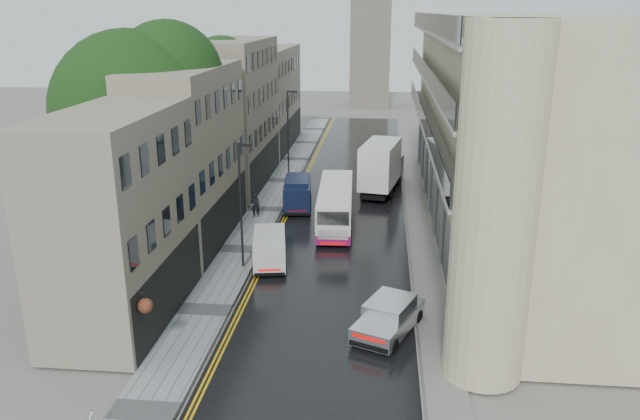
% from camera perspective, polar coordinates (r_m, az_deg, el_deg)
% --- Properties ---
extents(road, '(9.00, 85.00, 0.02)m').
position_cam_1_polar(road, '(46.36, 2.19, -0.24)').
color(road, black).
rests_on(road, ground).
extents(left_sidewalk, '(2.70, 85.00, 0.12)m').
position_cam_1_polar(left_sidewalk, '(47.04, -4.93, 0.04)').
color(left_sidewalk, gray).
rests_on(left_sidewalk, ground).
extents(right_sidewalk, '(1.80, 85.00, 0.12)m').
position_cam_1_polar(right_sidewalk, '(46.35, 8.87, -0.38)').
color(right_sidewalk, slate).
rests_on(right_sidewalk, ground).
extents(old_shop_row, '(4.50, 56.00, 12.00)m').
position_cam_1_polar(old_shop_row, '(48.77, -8.78, 7.73)').
color(old_shop_row, gray).
rests_on(old_shop_row, ground).
extents(modern_block, '(8.00, 40.00, 14.00)m').
position_cam_1_polar(modern_block, '(43.80, 15.86, 7.46)').
color(modern_block, beige).
rests_on(modern_block, ground).
extents(tree_near, '(10.56, 10.56, 13.89)m').
position_cam_1_polar(tree_near, '(40.20, -16.60, 6.44)').
color(tree_near, black).
rests_on(tree_near, ground).
extents(tree_far, '(9.24, 9.24, 12.46)m').
position_cam_1_polar(tree_far, '(52.31, -10.94, 8.55)').
color(tree_far, black).
rests_on(tree_far, ground).
extents(cream_bus, '(2.66, 9.91, 2.68)m').
position_cam_1_polar(cream_bus, '(40.89, -0.14, -0.73)').
color(cream_bus, white).
rests_on(cream_bus, road).
extents(white_lorry, '(3.87, 8.47, 4.29)m').
position_cam_1_polar(white_lorry, '(49.70, 3.99, 3.56)').
color(white_lorry, white).
rests_on(white_lorry, road).
extents(silver_hatchback, '(3.54, 4.89, 1.68)m').
position_cam_1_polar(silver_hatchback, '(28.47, 3.35, -10.55)').
color(silver_hatchback, silver).
rests_on(silver_hatchback, road).
extents(white_van, '(2.50, 4.49, 1.92)m').
position_cam_1_polar(white_van, '(35.41, -6.02, -4.50)').
color(white_van, silver).
rests_on(white_van, road).
extents(navy_van, '(2.46, 5.10, 2.51)m').
position_cam_1_polar(navy_van, '(45.50, -3.28, 1.07)').
color(navy_van, black).
rests_on(navy_van, road).
extents(pedestrian, '(0.72, 0.58, 1.72)m').
position_cam_1_polar(pedestrian, '(45.04, -5.92, 0.43)').
color(pedestrian, black).
rests_on(pedestrian, left_sidewalk).
extents(lamp_post_near, '(0.84, 0.41, 7.28)m').
position_cam_1_polar(lamp_post_near, '(35.54, -7.25, 0.31)').
color(lamp_post_near, black).
rests_on(lamp_post_near, left_sidewalk).
extents(lamp_post_far, '(0.89, 0.22, 7.85)m').
position_cam_1_polar(lamp_post_far, '(53.20, -2.94, 6.61)').
color(lamp_post_far, black).
rests_on(lamp_post_far, left_sidewalk).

